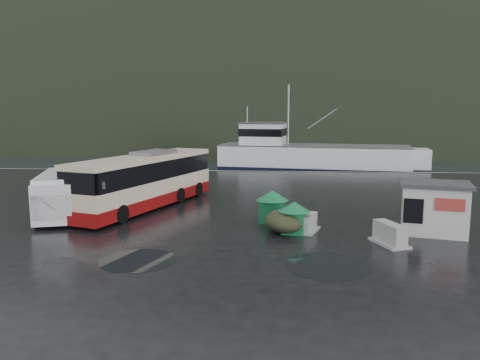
# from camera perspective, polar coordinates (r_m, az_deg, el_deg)

# --- Properties ---
(ground) EXTENTS (160.00, 160.00, 0.00)m
(ground) POSITION_cam_1_polar(r_m,az_deg,el_deg) (22.71, -3.10, -5.34)
(ground) COLOR black
(ground) RESTS_ON ground
(harbor_water) EXTENTS (300.00, 180.00, 0.02)m
(harbor_water) POSITION_cam_1_polar(r_m,az_deg,el_deg) (132.01, 3.09, 6.07)
(harbor_water) COLOR black
(harbor_water) RESTS_ON ground
(quay_edge) EXTENTS (160.00, 0.60, 1.50)m
(quay_edge) POSITION_cam_1_polar(r_m,az_deg,el_deg) (42.32, 0.39, 1.09)
(quay_edge) COLOR #999993
(quay_edge) RESTS_ON ground
(headland) EXTENTS (780.00, 540.00, 570.00)m
(headland) POSITION_cam_1_polar(r_m,az_deg,el_deg) (272.02, 5.87, 7.25)
(headland) COLOR black
(headland) RESTS_ON ground
(coach_bus) EXTENTS (6.29, 11.54, 3.17)m
(coach_bus) POSITION_cam_1_polar(r_m,az_deg,el_deg) (26.98, -11.34, -3.29)
(coach_bus) COLOR beige
(coach_bus) RESTS_ON ground
(white_van) EXTENTS (3.44, 5.85, 2.31)m
(white_van) POSITION_cam_1_polar(r_m,az_deg,el_deg) (25.70, -20.94, -4.27)
(white_van) COLOR silver
(white_van) RESTS_ON ground
(waste_bin_left) EXTENTS (1.30, 1.30, 1.59)m
(waste_bin_left) POSITION_cam_1_polar(r_m,az_deg,el_deg) (23.04, 3.92, -5.15)
(waste_bin_left) COLOR #136D3A
(waste_bin_left) RESTS_ON ground
(waste_bin_right) EXTENTS (1.22, 1.22, 1.42)m
(waste_bin_right) POSITION_cam_1_polar(r_m,az_deg,el_deg) (21.18, 6.58, -6.40)
(waste_bin_right) COLOR #136D3A
(waste_bin_right) RESTS_ON ground
(dome_tent) EXTENTS (1.96, 2.64, 0.99)m
(dome_tent) POSITION_cam_1_polar(r_m,az_deg,el_deg) (21.36, 5.48, -6.26)
(dome_tent) COLOR #2D321E
(dome_tent) RESTS_ON ground
(ticket_kiosk) EXTENTS (3.40, 2.88, 2.30)m
(ticket_kiosk) POSITION_cam_1_polar(r_m,az_deg,el_deg) (22.65, 22.41, -6.02)
(ticket_kiosk) COLOR beige
(ticket_kiosk) RESTS_ON ground
(jersey_barrier_a) EXTENTS (1.47, 1.98, 0.89)m
(jersey_barrier_a) POSITION_cam_1_polar(r_m,az_deg,el_deg) (20.21, 17.73, -7.49)
(jersey_barrier_a) COLOR #999993
(jersey_barrier_a) RESTS_ON ground
(jersey_barrier_b) EXTENTS (1.28, 1.76, 0.79)m
(jersey_barrier_b) POSITION_cam_1_polar(r_m,az_deg,el_deg) (21.49, 8.24, -6.22)
(jersey_barrier_b) COLOR #999993
(jersey_barrier_b) RESTS_ON ground
(fishing_trawler) EXTENTS (24.21, 8.91, 9.47)m
(fishing_trawler) POSITION_cam_1_polar(r_m,az_deg,el_deg) (51.27, 8.85, 2.28)
(fishing_trawler) COLOR silver
(fishing_trawler) RESTS_ON ground
(puddles) EXTENTS (9.79, 3.06, 0.01)m
(puddles) POSITION_cam_1_polar(r_m,az_deg,el_deg) (16.99, -0.16, -10.10)
(puddles) COLOR black
(puddles) RESTS_ON ground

